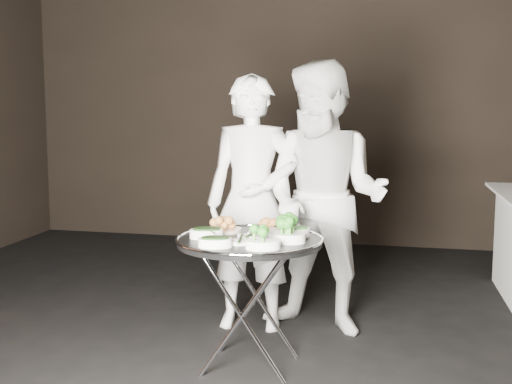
% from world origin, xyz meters
% --- Properties ---
extents(floor, '(6.00, 7.00, 0.05)m').
position_xyz_m(floor, '(0.00, 0.00, -0.03)').
color(floor, black).
rests_on(floor, ground).
extents(wall_back, '(6.00, 0.05, 3.00)m').
position_xyz_m(wall_back, '(0.00, 3.52, 1.50)').
color(wall_back, black).
rests_on(wall_back, floor).
extents(tray_stand, '(0.48, 0.40, 0.70)m').
position_xyz_m(tray_stand, '(0.06, 0.17, 0.39)').
color(tray_stand, silver).
rests_on(tray_stand, floor).
extents(serving_tray, '(0.79, 0.79, 0.04)m').
position_xyz_m(serving_tray, '(0.06, 0.17, 0.71)').
color(serving_tray, black).
rests_on(serving_tray, tray_stand).
extents(potato_plate_a, '(0.20, 0.20, 0.07)m').
position_xyz_m(potato_plate_a, '(-0.13, 0.33, 0.75)').
color(potato_plate_a, beige).
rests_on(potato_plate_a, serving_tray).
extents(potato_plate_b, '(0.18, 0.18, 0.07)m').
position_xyz_m(potato_plate_b, '(0.12, 0.36, 0.75)').
color(potato_plate_b, beige).
rests_on(potato_plate_b, serving_tray).
extents(greens_bowl, '(0.12, 0.12, 0.07)m').
position_xyz_m(greens_bowl, '(0.31, 0.29, 0.75)').
color(greens_bowl, white).
rests_on(greens_bowl, serving_tray).
extents(asparagus_plate_a, '(0.19, 0.12, 0.04)m').
position_xyz_m(asparagus_plate_a, '(0.07, 0.18, 0.73)').
color(asparagus_plate_a, white).
rests_on(asparagus_plate_a, serving_tray).
extents(asparagus_plate_b, '(0.20, 0.13, 0.04)m').
position_xyz_m(asparagus_plate_b, '(0.04, 0.03, 0.73)').
color(asparagus_plate_b, white).
rests_on(asparagus_plate_b, serving_tray).
extents(spinach_bowl_a, '(0.21, 0.16, 0.07)m').
position_xyz_m(spinach_bowl_a, '(-0.17, 0.13, 0.75)').
color(spinach_bowl_a, white).
rests_on(spinach_bowl_a, serving_tray).
extents(spinach_bowl_b, '(0.20, 0.15, 0.07)m').
position_xyz_m(spinach_bowl_b, '(-0.06, -0.08, 0.75)').
color(spinach_bowl_b, white).
rests_on(spinach_bowl_b, serving_tray).
extents(broccoli_bowl_a, '(0.20, 0.15, 0.08)m').
position_xyz_m(broccoli_bowl_a, '(0.27, 0.12, 0.76)').
color(broccoli_bowl_a, white).
rests_on(broccoli_bowl_a, serving_tray).
extents(broccoli_bowl_b, '(0.21, 0.18, 0.07)m').
position_xyz_m(broccoli_bowl_b, '(0.19, -0.06, 0.75)').
color(broccoli_bowl_b, white).
rests_on(broccoli_bowl_b, serving_tray).
extents(serving_utensils, '(0.57, 0.40, 0.01)m').
position_xyz_m(serving_utensils, '(0.08, 0.24, 0.76)').
color(serving_utensils, silver).
rests_on(serving_utensils, serving_tray).
extents(waiter_left, '(0.61, 0.42, 1.61)m').
position_xyz_m(waiter_left, '(-0.09, 0.84, 0.81)').
color(waiter_left, white).
rests_on(waiter_left, floor).
extents(waiter_right, '(0.95, 0.82, 1.69)m').
position_xyz_m(waiter_right, '(0.37, 0.86, 0.85)').
color(waiter_right, white).
rests_on(waiter_right, floor).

